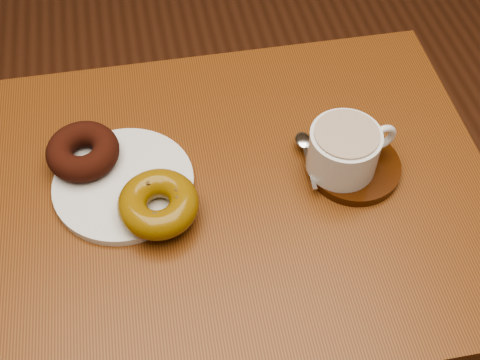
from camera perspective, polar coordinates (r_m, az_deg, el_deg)
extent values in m
cube|color=brown|center=(0.87, -1.29, -1.57)|extent=(0.79, 0.60, 0.03)
cylinder|color=#4B3715|center=(1.34, -17.70, -3.96)|extent=(0.04, 0.04, 0.69)
cylinder|color=#4B3715|center=(1.37, 11.68, 0.24)|extent=(0.04, 0.04, 0.69)
cylinder|color=silver|center=(0.87, -10.97, -0.33)|extent=(0.20, 0.20, 0.01)
torus|color=#33110A|center=(0.89, -14.68, 2.66)|extent=(0.13, 0.13, 0.04)
torus|color=#805C0E|center=(0.81, -7.76, -2.26)|extent=(0.15, 0.15, 0.04)
cube|color=#463217|center=(0.80, -5.43, -1.15)|extent=(0.01, 0.00, 0.00)
cube|color=#463217|center=(0.81, -6.01, -0.16)|extent=(0.01, 0.01, 0.00)
cube|color=#463217|center=(0.82, -7.15, 0.38)|extent=(0.01, 0.01, 0.00)
cube|color=#463217|center=(0.82, -8.52, 0.32)|extent=(0.01, 0.01, 0.00)
cube|color=#463217|center=(0.82, -9.69, -0.33)|extent=(0.01, 0.01, 0.00)
cube|color=#463217|center=(0.81, -10.31, -1.37)|extent=(0.01, 0.01, 0.00)
cube|color=#463217|center=(0.80, -10.18, -2.50)|extent=(0.01, 0.01, 0.00)
cube|color=#463217|center=(0.79, -9.31, -3.35)|extent=(0.01, 0.01, 0.00)
cube|color=#463217|center=(0.78, -7.95, -3.63)|extent=(0.01, 0.01, 0.00)
cube|color=#463217|center=(0.78, -6.57, -3.24)|extent=(0.01, 0.01, 0.00)
cube|color=#463217|center=(0.79, -5.63, -2.30)|extent=(0.01, 0.01, 0.00)
cylinder|color=#351707|center=(0.89, 10.74, 1.27)|extent=(0.15, 0.15, 0.01)
cylinder|color=silver|center=(0.86, 9.77, 2.79)|extent=(0.10, 0.10, 0.07)
cylinder|color=brown|center=(0.83, 10.10, 4.32)|extent=(0.09, 0.09, 0.00)
torus|color=silver|center=(0.88, 13.23, 3.93)|extent=(0.05, 0.02, 0.05)
ellipsoid|color=silver|center=(0.90, 6.02, 3.78)|extent=(0.02, 0.03, 0.01)
cube|color=silver|center=(0.87, 6.59, 1.40)|extent=(0.01, 0.09, 0.00)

